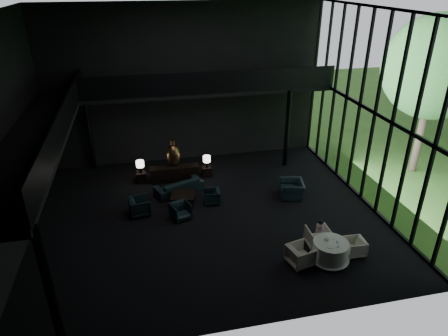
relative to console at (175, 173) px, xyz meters
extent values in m
cube|color=black|center=(1.05, -3.48, -0.37)|extent=(14.00, 12.00, 0.02)
cube|color=black|center=(1.05, -3.48, 7.63)|extent=(14.00, 12.00, 0.02)
cube|color=black|center=(1.05, 2.52, 3.63)|extent=(14.00, 0.04, 8.00)
cube|color=black|center=(1.05, -9.48, 3.63)|extent=(14.00, 0.04, 8.00)
cube|color=black|center=(-5.95, -3.48, 3.63)|extent=(0.04, 12.00, 8.00)
cube|color=black|center=(-4.95, -3.48, 3.63)|extent=(2.00, 12.00, 0.25)
cube|color=black|center=(2.05, 1.52, 3.63)|extent=(12.00, 2.00, 0.25)
cube|color=black|center=(-3.95, -3.48, 4.23)|extent=(0.06, 12.00, 1.00)
cube|color=black|center=(2.05, 0.52, 4.23)|extent=(12.00, 0.06, 1.00)
cylinder|color=black|center=(-3.95, -9.18, 1.63)|extent=(0.24, 0.24, 4.00)
cylinder|color=black|center=(-3.95, 2.22, 1.63)|extent=(0.24, 0.24, 4.00)
cylinder|color=black|center=(5.85, 0.52, 1.63)|extent=(0.24, 0.24, 4.00)
cylinder|color=#382D23|center=(12.05, -1.48, 2.08)|extent=(0.36, 0.36, 4.90)
sphere|color=#2B5E21|center=(12.05, -1.48, 4.88)|extent=(4.80, 4.80, 4.80)
cube|color=black|center=(0.00, 0.00, 0.00)|extent=(2.32, 0.53, 0.74)
ellipsoid|color=olive|center=(0.00, 0.20, 0.91)|extent=(0.69, 0.69, 1.07)
cylinder|color=olive|center=(0.00, 0.20, 1.55)|extent=(0.24, 0.24, 0.22)
cube|color=black|center=(-1.60, 0.21, -0.12)|extent=(0.46, 0.46, 0.51)
cylinder|color=black|center=(-1.60, 0.15, 0.30)|extent=(0.11, 0.11, 0.33)
cylinder|color=white|center=(-1.60, 0.15, 0.62)|extent=(0.38, 0.38, 0.30)
cube|color=black|center=(1.60, 0.14, -0.12)|extent=(0.46, 0.46, 0.51)
cylinder|color=black|center=(1.60, 0.04, 0.30)|extent=(0.11, 0.11, 0.32)
cylinder|color=white|center=(1.60, 0.04, 0.60)|extent=(0.37, 0.37, 0.29)
imported|color=black|center=(0.05, -1.23, 0.09)|extent=(2.45, 1.50, 0.92)
imported|color=black|center=(-1.74, -2.73, 0.08)|extent=(0.92, 0.96, 0.89)
imported|color=#142A32|center=(1.36, -2.47, -0.06)|extent=(0.62, 0.65, 0.61)
imported|color=black|center=(-0.12, -3.41, 0.00)|extent=(0.89, 0.87, 0.73)
imported|color=black|center=(4.99, -2.68, 0.15)|extent=(1.00, 1.33, 1.05)
cube|color=black|center=(0.12, -2.22, -0.15)|extent=(1.20, 1.20, 0.45)
cylinder|color=white|center=(4.67, -7.20, 0.01)|extent=(1.23, 1.23, 0.75)
cone|color=white|center=(4.67, -7.20, -0.32)|extent=(1.39, 1.39, 0.10)
imported|color=#AAA48B|center=(4.61, -6.32, 0.06)|extent=(0.87, 0.82, 0.87)
imported|color=beige|center=(5.68, -7.09, -0.06)|extent=(0.59, 0.63, 0.62)
imported|color=beige|center=(3.57, -7.18, 0.06)|extent=(0.97, 1.01, 0.87)
cylinder|color=#CD9EAA|center=(4.69, -6.26, 0.28)|extent=(0.28, 0.28, 0.40)
sphere|color=#D8A884|center=(4.69, -6.26, 0.58)|extent=(0.20, 0.20, 0.20)
ellipsoid|color=black|center=(4.69, -6.26, 0.61)|extent=(0.21, 0.21, 0.14)
cylinder|color=white|center=(4.53, -7.41, 0.39)|extent=(0.26, 0.26, 0.01)
cylinder|color=white|center=(4.87, -6.92, 0.39)|extent=(0.29, 0.29, 0.02)
cylinder|color=white|center=(4.88, -7.32, 0.39)|extent=(0.20, 0.20, 0.01)
cylinder|color=white|center=(4.88, -7.22, 0.42)|extent=(0.08, 0.08, 0.06)
ellipsoid|color=white|center=(4.58, -7.02, 0.42)|extent=(0.18, 0.18, 0.09)
cylinder|color=#99999E|center=(4.77, -7.51, 0.41)|extent=(0.07, 0.07, 0.07)
camera|label=1|loc=(-1.37, -17.38, 8.76)|focal=32.00mm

